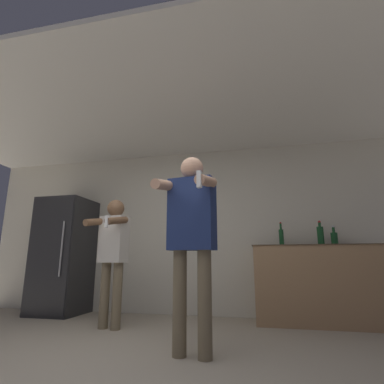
# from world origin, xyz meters

# --- Properties ---
(wall_back) EXTENTS (7.00, 0.06, 2.55)m
(wall_back) POSITION_xyz_m (0.00, 2.69, 1.27)
(wall_back) COLOR beige
(wall_back) RESTS_ON ground_plane
(ceiling_slab) EXTENTS (7.00, 3.18, 0.05)m
(ceiling_slab) POSITION_xyz_m (0.00, 1.33, 2.57)
(ceiling_slab) COLOR silver
(ceiling_slab) RESTS_ON wall_back
(refrigerator) EXTENTS (0.73, 0.76, 1.77)m
(refrigerator) POSITION_xyz_m (-1.89, 2.30, 0.88)
(refrigerator) COLOR #262628
(refrigerator) RESTS_ON ground_plane
(counter) EXTENTS (1.57, 0.64, 0.99)m
(counter) POSITION_xyz_m (1.83, 2.36, 0.50)
(counter) COLOR #997551
(counter) RESTS_ON ground_plane
(bottle_red_label) EXTENTS (0.09, 0.09, 0.27)m
(bottle_red_label) POSITION_xyz_m (2.13, 2.44, 1.09)
(bottle_red_label) COLOR #194723
(bottle_red_label) RESTS_ON counter
(bottle_dark_rum) EXTENTS (0.06, 0.06, 0.33)m
(bottle_dark_rum) POSITION_xyz_m (1.45, 2.44, 1.12)
(bottle_dark_rum) COLOR #194723
(bottle_dark_rum) RESTS_ON counter
(bottle_short_whiskey) EXTENTS (0.09, 0.09, 0.34)m
(bottle_short_whiskey) POSITION_xyz_m (1.96, 2.44, 1.13)
(bottle_short_whiskey) COLOR #194723
(bottle_short_whiskey) RESTS_ON counter
(person_woman_foreground) EXTENTS (0.54, 0.53, 1.75)m
(person_woman_foreground) POSITION_xyz_m (0.56, 0.69, 1.06)
(person_woman_foreground) COLOR #75664C
(person_woman_foreground) RESTS_ON ground_plane
(person_man_side) EXTENTS (0.46, 0.53, 1.56)m
(person_man_side) POSITION_xyz_m (-0.65, 1.53, 0.94)
(person_man_side) COLOR #75664C
(person_man_side) RESTS_ON ground_plane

